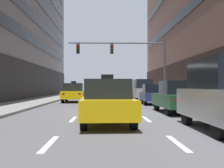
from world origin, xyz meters
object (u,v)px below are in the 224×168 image
object	(u,v)px
taxi_driving_0	(107,102)
car_parked_3	(143,90)
car_parked_1	(178,97)
car_parked_2	(153,94)
traffic_signal_0	(129,56)
taxi_driving_1	(74,93)
taxi_driving_2	(105,89)

from	to	relation	value
taxi_driving_0	car_parked_3	distance (m)	17.95
car_parked_1	car_parked_2	world-z (taller)	car_parked_1
taxi_driving_0	traffic_signal_0	bearing A→B (deg)	81.67
car_parked_1	taxi_driving_0	bearing A→B (deg)	-131.03
taxi_driving_1	car_parked_3	xyz separation A→B (m)	(6.56, 2.81, 0.22)
taxi_driving_0	car_parked_2	size ratio (longest dim) A/B	1.05
car_parked_1	car_parked_3	world-z (taller)	car_parked_3
car_parked_1	car_parked_3	distance (m)	13.29
car_parked_1	car_parked_2	bearing A→B (deg)	90.02
taxi_driving_1	car_parked_2	xyz separation A→B (m)	(6.56, -3.26, -0.07)
taxi_driving_1	car_parked_1	distance (m)	12.36
taxi_driving_2	traffic_signal_0	world-z (taller)	traffic_signal_0
taxi_driving_2	traffic_signal_0	size ratio (longest dim) A/B	0.53
taxi_driving_0	car_parked_1	xyz separation A→B (m)	(3.72, 4.27, 0.02)
car_parked_2	taxi_driving_2	bearing A→B (deg)	102.40
taxi_driving_0	taxi_driving_1	xyz separation A→B (m)	(-2.84, 14.75, 0.03)
taxi_driving_1	taxi_driving_2	world-z (taller)	taxi_driving_2
car_parked_2	car_parked_3	size ratio (longest dim) A/B	0.95
taxi_driving_1	traffic_signal_0	size ratio (longest dim) A/B	0.53
taxi_driving_1	traffic_signal_0	distance (m)	5.93
car_parked_2	traffic_signal_0	world-z (taller)	traffic_signal_0
car_parked_2	taxi_driving_1	bearing A→B (deg)	153.56
taxi_driving_0	traffic_signal_0	size ratio (longest dim) A/B	0.52
taxi_driving_1	traffic_signal_0	xyz separation A→B (m)	(4.90, -0.72, 3.27)
taxi_driving_0	car_parked_3	bearing A→B (deg)	78.05
taxi_driving_2	car_parked_2	xyz separation A→B (m)	(3.72, -16.92, -0.31)
car_parked_1	taxi_driving_2	bearing A→B (deg)	98.77
taxi_driving_2	car_parked_1	world-z (taller)	taxi_driving_2
car_parked_2	traffic_signal_0	bearing A→B (deg)	123.23
taxi_driving_2	car_parked_2	distance (m)	17.33
car_parked_1	car_parked_2	size ratio (longest dim) A/B	1.07
car_parked_1	car_parked_2	distance (m)	7.22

